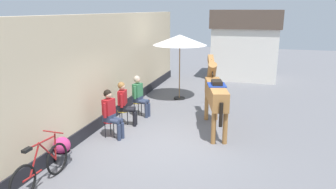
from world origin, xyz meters
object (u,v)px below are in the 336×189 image
Objects in this scene: cafe_parasol at (180,40)px; seated_visitor_middle at (125,101)px; flower_planter_near at (62,150)px; spare_stool_white at (225,101)px; seated_visitor_far at (139,94)px; seated_visitor_near at (111,111)px; satchel_bag at (148,103)px; leaning_bicycle at (41,168)px; saddled_horse_center at (215,92)px.

seated_visitor_middle is at bearing -104.80° from cafe_parasol.
flower_planter_near reaches higher than spare_stool_white.
cafe_parasol is 5.61× the size of spare_stool_white.
spare_stool_white is at bearing 24.77° from seated_visitor_far.
seated_visitor_middle is at bearing 91.59° from seated_visitor_near.
cafe_parasol is at bearing 78.08° from flower_planter_near.
flower_planter_near is at bearing -98.30° from seated_visitor_middle.
satchel_bag is (-0.13, 1.21, -0.68)m from seated_visitor_far.
leaning_bicycle is (0.19, -1.01, 0.06)m from flower_planter_near.
seated_visitor_middle is 0.47× the size of saddled_horse_center.
cafe_parasol is (1.10, 7.15, 1.97)m from leaning_bicycle.
cafe_parasol is at bearing 121.91° from saddled_horse_center.
saddled_horse_center is 1.66× the size of leaning_bicycle.
satchel_bag is (-2.76, 1.75, -1.06)m from saddled_horse_center.
saddled_horse_center is (2.70, 1.46, 0.38)m from seated_visitor_near.
leaning_bicycle is at bearing -79.16° from flower_planter_near.
seated_visitor_near is 1.00× the size of seated_visitor_far.
spare_stool_white is 1.64× the size of satchel_bag.
saddled_horse_center reaches higher than spare_stool_white.
seated_visitor_middle is 1.00× the size of seated_visitor_far.
flower_planter_near is 5.98m from spare_stool_white.
saddled_horse_center is at bearing 28.30° from seated_visitor_near.
seated_visitor_near is 4.34m from spare_stool_white.
seated_visitor_far is at bearing -108.12° from cafe_parasol.
satchel_bag is (0.38, 4.94, -0.23)m from flower_planter_near.
satchel_bag is at bearing 90.92° from seated_visitor_near.
seated_visitor_near reaches higher than flower_planter_near.
flower_planter_near is (-0.43, -1.74, -0.44)m from seated_visitor_near.
leaning_bicycle is at bearing -93.81° from seated_visitor_far.
seated_visitor_near is 0.54× the size of cafe_parasol.
seated_visitor_near is 2.17× the size of flower_planter_near.
saddled_horse_center is at bearing -11.62° from seated_visitor_far.
seated_visitor_far is 2.17× the size of flower_planter_near.
seated_visitor_middle is at bearing 86.82° from leaning_bicycle.
seated_visitor_far is 2.71m from saddled_horse_center.
spare_stool_white is at bearing 85.81° from saddled_horse_center.
seated_visitor_near is at bearing -101.14° from cafe_parasol.
spare_stool_white is (0.13, 1.81, -0.76)m from saddled_horse_center.
seated_visitor_middle is 0.54× the size of cafe_parasol.
seated_visitor_near reaches higher than leaning_bicycle.
saddled_horse_center is 4.55m from flower_planter_near.
seated_visitor_far is at bearing 87.73° from seated_visitor_near.
seated_visitor_near is 3.02× the size of spare_stool_white.
seated_visitor_middle reaches higher than satchel_bag.
seated_visitor_far is at bearing -155.23° from spare_stool_white.
flower_planter_near is at bearing -101.92° from cafe_parasol.
saddled_horse_center reaches higher than satchel_bag.
spare_stool_white is (2.84, 3.27, -0.38)m from seated_visitor_near.
seated_visitor_far is at bearing 167.91° from satchel_bag.
seated_visitor_near and seated_visitor_far have the same top height.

